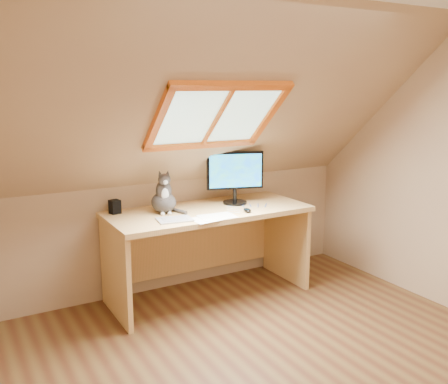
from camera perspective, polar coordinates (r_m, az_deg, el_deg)
ground at (r=3.51m, az=7.97°, el=-19.82°), size 3.50×3.50×0.00m
room_shell at (r=2.95m, az=9.88°, el=3.72°), size 3.52×3.52×2.41m
desk at (r=4.46m, az=-2.25°, el=-4.71°), size 1.75×0.77×0.80m
monitor at (r=4.47m, az=1.28°, el=2.06°), size 0.50×0.22×0.47m
cat at (r=4.21m, az=-6.90°, el=-0.60°), size 0.25×0.28×0.37m
desk_speaker at (r=4.27m, az=-12.37°, el=-1.66°), size 0.09×0.09×0.12m
graphics_tablet at (r=3.99m, az=-5.66°, el=-3.16°), size 0.30×0.23×0.01m
mouse at (r=4.23m, az=2.68°, el=-2.09°), size 0.08×0.11×0.03m
papers at (r=4.05m, az=-1.76°, el=-2.93°), size 0.33×0.27×0.00m
cables at (r=4.39m, az=2.57°, el=-1.73°), size 0.51×0.26×0.01m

